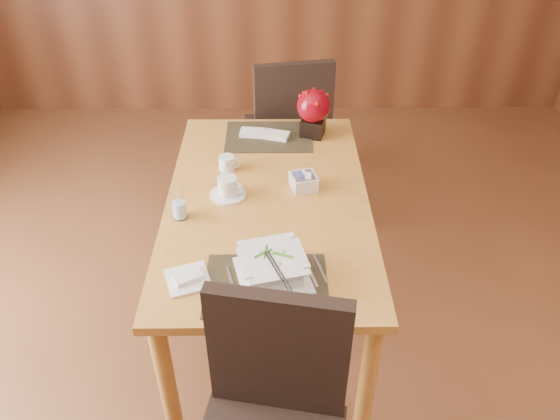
{
  "coord_description": "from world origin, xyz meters",
  "views": [
    {
      "loc": [
        0.04,
        -1.38,
        2.17
      ],
      "look_at": [
        0.05,
        0.35,
        0.87
      ],
      "focal_mm": 35.0,
      "sensor_mm": 36.0,
      "label": 1
    }
  ],
  "objects_px": {
    "soup_setting": "(273,268)",
    "far_chair": "(289,125)",
    "creamer_jug": "(227,163)",
    "berry_decor": "(313,110)",
    "sugar_caddy": "(304,182)",
    "bread_plate": "(188,279)",
    "dining_table": "(268,215)",
    "water_glass": "(179,204)",
    "coffee_cup": "(228,188)"
  },
  "relations": [
    {
      "from": "water_glass",
      "to": "sugar_caddy",
      "type": "relative_size",
      "value": 1.31
    },
    {
      "from": "creamer_jug",
      "to": "berry_decor",
      "type": "distance_m",
      "value": 0.56
    },
    {
      "from": "coffee_cup",
      "to": "water_glass",
      "type": "bearing_deg",
      "value": -140.25
    },
    {
      "from": "dining_table",
      "to": "far_chair",
      "type": "relative_size",
      "value": 1.46
    },
    {
      "from": "sugar_caddy",
      "to": "coffee_cup",
      "type": "bearing_deg",
      "value": -170.51
    },
    {
      "from": "dining_table",
      "to": "water_glass",
      "type": "height_order",
      "value": "water_glass"
    },
    {
      "from": "coffee_cup",
      "to": "far_chair",
      "type": "distance_m",
      "value": 1.04
    },
    {
      "from": "creamer_jug",
      "to": "coffee_cup",
      "type": "bearing_deg",
      "value": -80.77
    },
    {
      "from": "coffee_cup",
      "to": "creamer_jug",
      "type": "relative_size",
      "value": 1.67
    },
    {
      "from": "dining_table",
      "to": "coffee_cup",
      "type": "xyz_separation_m",
      "value": [
        -0.18,
        0.02,
        0.14
      ]
    },
    {
      "from": "bread_plate",
      "to": "sugar_caddy",
      "type": "bearing_deg",
      "value": 52.77
    },
    {
      "from": "soup_setting",
      "to": "creamer_jug",
      "type": "bearing_deg",
      "value": 92.49
    },
    {
      "from": "water_glass",
      "to": "sugar_caddy",
      "type": "distance_m",
      "value": 0.58
    },
    {
      "from": "water_glass",
      "to": "bread_plate",
      "type": "height_order",
      "value": "water_glass"
    },
    {
      "from": "coffee_cup",
      "to": "sugar_caddy",
      "type": "height_order",
      "value": "coffee_cup"
    },
    {
      "from": "coffee_cup",
      "to": "far_chair",
      "type": "xyz_separation_m",
      "value": [
        0.3,
        0.98,
        -0.21
      ]
    },
    {
      "from": "creamer_jug",
      "to": "berry_decor",
      "type": "height_order",
      "value": "berry_decor"
    },
    {
      "from": "sugar_caddy",
      "to": "berry_decor",
      "type": "distance_m",
      "value": 0.51
    },
    {
      "from": "coffee_cup",
      "to": "bread_plate",
      "type": "bearing_deg",
      "value": -101.72
    },
    {
      "from": "dining_table",
      "to": "berry_decor",
      "type": "height_order",
      "value": "berry_decor"
    },
    {
      "from": "sugar_caddy",
      "to": "berry_decor",
      "type": "xyz_separation_m",
      "value": [
        0.07,
        0.49,
        0.11
      ]
    },
    {
      "from": "coffee_cup",
      "to": "bread_plate",
      "type": "distance_m",
      "value": 0.55
    },
    {
      "from": "dining_table",
      "to": "sugar_caddy",
      "type": "relative_size",
      "value": 13.52
    },
    {
      "from": "dining_table",
      "to": "berry_decor",
      "type": "xyz_separation_m",
      "value": [
        0.23,
        0.57,
        0.24
      ]
    },
    {
      "from": "dining_table",
      "to": "far_chair",
      "type": "distance_m",
      "value": 1.01
    },
    {
      "from": "water_glass",
      "to": "berry_decor",
      "type": "relative_size",
      "value": 0.57
    },
    {
      "from": "coffee_cup",
      "to": "bread_plate",
      "type": "relative_size",
      "value": 1.06
    },
    {
      "from": "berry_decor",
      "to": "dining_table",
      "type": "bearing_deg",
      "value": -112.23
    },
    {
      "from": "sugar_caddy",
      "to": "far_chair",
      "type": "height_order",
      "value": "far_chair"
    },
    {
      "from": "bread_plate",
      "to": "water_glass",
      "type": "bearing_deg",
      "value": 101.78
    },
    {
      "from": "dining_table",
      "to": "coffee_cup",
      "type": "relative_size",
      "value": 9.17
    },
    {
      "from": "water_glass",
      "to": "bread_plate",
      "type": "bearing_deg",
      "value": -78.22
    },
    {
      "from": "berry_decor",
      "to": "far_chair",
      "type": "xyz_separation_m",
      "value": [
        -0.11,
        0.43,
        -0.32
      ]
    },
    {
      "from": "sugar_caddy",
      "to": "far_chair",
      "type": "distance_m",
      "value": 0.94
    },
    {
      "from": "soup_setting",
      "to": "berry_decor",
      "type": "distance_m",
      "value": 1.1
    },
    {
      "from": "dining_table",
      "to": "water_glass",
      "type": "relative_size",
      "value": 10.34
    },
    {
      "from": "bread_plate",
      "to": "far_chair",
      "type": "distance_m",
      "value": 1.58
    },
    {
      "from": "dining_table",
      "to": "water_glass",
      "type": "bearing_deg",
      "value": -159.49
    },
    {
      "from": "coffee_cup",
      "to": "berry_decor",
      "type": "relative_size",
      "value": 0.64
    },
    {
      "from": "sugar_caddy",
      "to": "bread_plate",
      "type": "relative_size",
      "value": 0.72
    },
    {
      "from": "sugar_caddy",
      "to": "far_chair",
      "type": "xyz_separation_m",
      "value": [
        -0.04,
        0.92,
        -0.21
      ]
    },
    {
      "from": "soup_setting",
      "to": "far_chair",
      "type": "distance_m",
      "value": 1.53
    },
    {
      "from": "water_glass",
      "to": "berry_decor",
      "type": "height_order",
      "value": "berry_decor"
    },
    {
      "from": "far_chair",
      "to": "bread_plate",
      "type": "bearing_deg",
      "value": 65.02
    },
    {
      "from": "dining_table",
      "to": "bread_plate",
      "type": "xyz_separation_m",
      "value": [
        -0.29,
        -0.52,
        0.1
      ]
    },
    {
      "from": "sugar_caddy",
      "to": "far_chair",
      "type": "relative_size",
      "value": 0.11
    },
    {
      "from": "coffee_cup",
      "to": "far_chair",
      "type": "relative_size",
      "value": 0.16
    },
    {
      "from": "soup_setting",
      "to": "far_chair",
      "type": "height_order",
      "value": "far_chair"
    },
    {
      "from": "coffee_cup",
      "to": "water_glass",
      "type": "relative_size",
      "value": 1.13
    },
    {
      "from": "water_glass",
      "to": "sugar_caddy",
      "type": "bearing_deg",
      "value": 22.09
    }
  ]
}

